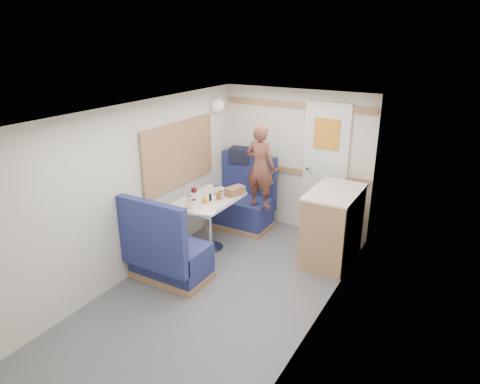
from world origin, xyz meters
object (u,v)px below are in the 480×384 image
Objects in this scene: duffel_bag at (245,155)px; wine_glass at (194,191)px; person at (260,167)px; orange_fruit at (205,201)px; cheese_block at (189,205)px; beer_glass at (219,196)px; tumbler_mid at (216,190)px; tumbler_right at (221,195)px; dinette_table at (209,210)px; bench_far at (242,207)px; bench_near at (167,257)px; tray at (207,210)px; bread_loaf at (235,191)px; galley_counter at (332,225)px; tumbler_left at (189,201)px; pepper_grinder at (210,197)px; salt_grinder at (203,195)px; dome_light at (217,105)px.

duffel_bag reaches higher than wine_glass.
person reaches higher than orange_fruit.
beer_glass is (0.16, 0.41, 0.01)m from cheese_block.
tumbler_mid is 0.18m from tumbler_right.
dinette_table is at bearing -165.10° from beer_glass.
bench_near is at bearing -90.00° from bench_far.
duffel_bag is at bearing 95.43° from tumbler_mid.
tray is 0.57m from tumbler_mid.
duffel_bag is 0.92m from bread_loaf.
bench_far reaches higher than wine_glass.
dinette_table is 3.54× the size of bread_loaf.
galley_counter is 1.61m from orange_fruit.
tumbler_mid is at bearing 90.16° from bench_near.
beer_glass is (-0.00, -0.05, -0.00)m from tumbler_right.
dinette_table is 0.91m from person.
beer_glass is at bearing -48.85° from tumbler_mid.
galley_counter is 1.44m from tumbler_right.
bread_loaf is at bearing 69.01° from cheese_block.
bread_loaf is (-1.24, -0.27, 0.31)m from galley_counter.
galley_counter is at bearing 19.35° from tumbler_right.
bench_near is at bearing -96.62° from orange_fruit.
tumbler_left is 1.31× the size of pepper_grinder.
wine_glass is at bearing -148.48° from beer_glass.
bench_far reaches higher than orange_fruit.
person is 0.84m from pepper_grinder.
wine_glass is 1.77× the size of beer_glass.
orange_fruit is at bearing -83.52° from pepper_grinder.
duffel_bag is at bearing 97.46° from pepper_grinder.
tumbler_right is at bearing 38.08° from wine_glass.
pepper_grinder is (0.19, 0.08, -0.08)m from wine_glass.
tumbler_left is at bearing -99.20° from tumbler_mid.
salt_grinder is 0.42m from bread_loaf.
bread_loaf is at bearing 43.13° from salt_grinder.
wine_glass is at bearing -111.73° from tumbler_mid.
pepper_grinder reaches higher than tray.
tray is (0.30, -1.46, -0.28)m from duffel_bag.
orange_fruit is (0.17, -1.31, -0.23)m from duffel_bag.
orange_fruit is at bearing 83.38° from bench_near.
galley_counter reaches higher than tumbler_mid.
bench_far is 1.73m from bench_near.
dinette_table is 0.81× the size of person.
pepper_grinder reaches higher than dinette_table.
tumbler_right is (-0.07, 0.42, 0.04)m from tray.
duffel_bag is 1.51m from tray.
beer_glass reaches higher than salt_grinder.
beer_glass is at bearing 56.99° from tumbler_left.
tray is (0.60, -1.19, -1.02)m from dome_light.
dome_light is 1.34m from salt_grinder.
person reaches higher than pepper_grinder.
bench_far is at bearing 167.90° from galley_counter.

